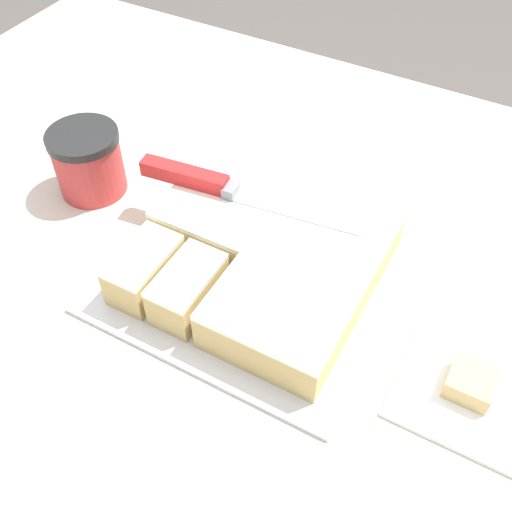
# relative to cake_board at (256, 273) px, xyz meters

# --- Properties ---
(countertop) EXTENTS (1.40, 1.10, 0.91)m
(countertop) POSITION_rel_cake_board_xyz_m (-0.04, -0.01, -0.46)
(countertop) COLOR beige
(countertop) RESTS_ON ground_plane
(cake_board) EXTENTS (0.35, 0.33, 0.01)m
(cake_board) POSITION_rel_cake_board_xyz_m (0.00, 0.00, 0.00)
(cake_board) COLOR silver
(cake_board) RESTS_ON countertop
(cake) EXTENTS (0.29, 0.27, 0.06)m
(cake) POSITION_rel_cake_board_xyz_m (0.00, 0.00, 0.03)
(cake) COLOR tan
(cake) RESTS_ON cake_board
(knife) EXTENTS (0.31, 0.06, 0.02)m
(knife) POSITION_rel_cake_board_xyz_m (-0.10, 0.05, 0.07)
(knife) COLOR silver
(knife) RESTS_ON cake
(coffee_cup) EXTENTS (0.10, 0.10, 0.10)m
(coffee_cup) POSITION_rel_cake_board_xyz_m (-0.29, 0.03, 0.05)
(coffee_cup) COLOR #B23333
(coffee_cup) RESTS_ON countertop
(paper_napkin) EXTENTS (0.15, 0.15, 0.01)m
(paper_napkin) POSITION_rel_cake_board_xyz_m (0.28, -0.04, 0.00)
(paper_napkin) COLOR white
(paper_napkin) RESTS_ON countertop
(brownie) EXTENTS (0.05, 0.05, 0.03)m
(brownie) POSITION_rel_cake_board_xyz_m (0.28, -0.04, 0.02)
(brownie) COLOR tan
(brownie) RESTS_ON paper_napkin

